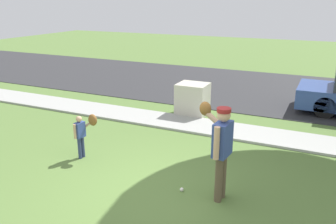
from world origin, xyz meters
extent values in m
plane|color=#567538|center=(0.00, 3.50, 0.00)|extent=(48.00, 48.00, 0.00)
cube|color=#A3A39E|center=(0.00, 3.60, 0.03)|extent=(36.00, 1.20, 0.06)
cube|color=#2D2D30|center=(0.00, 8.60, 0.01)|extent=(36.00, 6.80, 0.02)
cylinder|color=brown|center=(1.15, 0.17, 0.42)|extent=(0.13, 0.13, 0.84)
cylinder|color=brown|center=(1.17, 0.33, 0.42)|extent=(0.13, 0.13, 0.84)
cube|color=#33478C|center=(1.16, 0.25, 1.14)|extent=(0.27, 0.43, 0.60)
sphere|color=tan|center=(1.16, 0.25, 1.57)|extent=(0.23, 0.23, 0.23)
cylinder|color=maroon|center=(1.16, 0.25, 1.66)|extent=(0.24, 0.24, 0.07)
cylinder|color=tan|center=(1.13, 0.00, 1.16)|extent=(0.10, 0.10, 0.56)
cylinder|color=tan|center=(0.93, 0.53, 1.36)|extent=(0.52, 0.15, 0.40)
ellipsoid|color=brown|center=(0.74, 0.55, 1.54)|extent=(0.23, 0.16, 0.26)
cylinder|color=navy|center=(-2.14, 0.64, 0.25)|extent=(0.08, 0.08, 0.49)
cylinder|color=navy|center=(-2.15, 0.54, 0.25)|extent=(0.08, 0.08, 0.49)
cube|color=#33478C|center=(-2.15, 0.59, 0.66)|extent=(0.16, 0.25, 0.35)
sphere|color=tan|center=(-2.15, 0.59, 0.91)|extent=(0.13, 0.13, 0.13)
cylinder|color=tan|center=(-1.99, 0.72, 0.79)|extent=(0.30, 0.09, 0.23)
ellipsoid|color=brown|center=(-1.87, 0.71, 0.90)|extent=(0.23, 0.16, 0.26)
cylinder|color=tan|center=(-2.16, 0.45, 0.67)|extent=(0.06, 0.06, 0.33)
sphere|color=white|center=(0.45, 0.20, 0.04)|extent=(0.07, 0.07, 0.07)
cube|color=beige|center=(-1.03, 4.54, 0.48)|extent=(0.90, 0.78, 0.97)
cylinder|color=black|center=(2.66, 5.87, 0.34)|extent=(0.64, 0.22, 0.64)
cylinder|color=black|center=(2.66, 7.45, 0.34)|extent=(0.64, 0.22, 0.64)
camera|label=1|loc=(2.65, -5.12, 3.40)|focal=37.65mm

